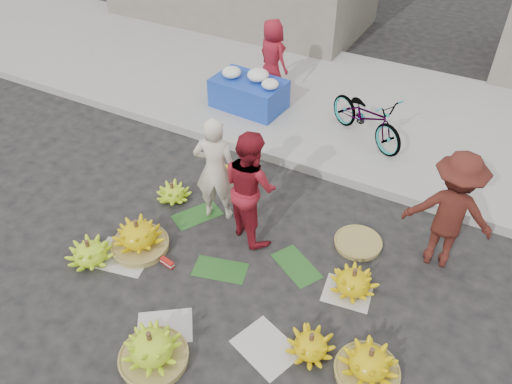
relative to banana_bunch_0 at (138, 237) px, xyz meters
The scene contains 22 objects.
ground 1.26m from the banana_bunch_0, 17.33° to the left, with size 80.00×80.00×0.00m, color black.
curb 2.84m from the banana_bunch_0, 65.19° to the left, with size 40.00×0.25×0.15m, color #999690.
sidewalk 4.82m from the banana_bunch_0, 75.72° to the left, with size 40.00×4.00×0.12m, color #999690.
newspaper_scatter 1.28m from the banana_bunch_0, 19.86° to the right, with size 3.20×1.80×0.00m, color beige, non-canonical shape.
banana_leaves 1.25m from the banana_bunch_0, 27.67° to the left, with size 2.00×1.00×0.00m, color #1B4D19, non-canonical shape.
banana_bunch_0 is the anchor object (origin of this frame).
banana_bunch_1 0.61m from the banana_bunch_0, 130.57° to the right, with size 0.65×0.65×0.35m.
banana_bunch_2 1.66m from the banana_bunch_0, 46.78° to the right, with size 0.70×0.70×0.47m.
banana_bunch_3 2.54m from the banana_bunch_0, ahead, with size 0.64×0.64×0.32m.
banana_bunch_4 3.14m from the banana_bunch_0, ahead, with size 0.64×0.64×0.44m.
banana_bunch_5 2.70m from the banana_bunch_0, 13.78° to the left, with size 0.60×0.60×0.35m.
banana_bunch_6 1.02m from the banana_bunch_0, 101.33° to the left, with size 0.48×0.48×0.30m.
banana_bunch_7 1.84m from the banana_bunch_0, 77.73° to the left, with size 0.61×0.61×0.32m.
basket_spare 2.80m from the banana_bunch_0, 29.49° to the left, with size 0.59×0.59×0.07m, color olive.
incense_stack 0.51m from the banana_bunch_0, ahead, with size 0.19×0.06×0.08m, color #B11612.
vendor_cream 1.29m from the banana_bunch_0, 62.80° to the left, with size 0.56×0.37×1.53m, color beige.
vendor_red 1.55m from the banana_bunch_0, 40.32° to the left, with size 0.76×0.59×1.56m, color maroon.
man_striped 3.78m from the banana_bunch_0, 25.52° to the left, with size 1.02×0.59×1.58m, color maroon.
flower_table 3.67m from the banana_bunch_0, 96.52° to the left, with size 1.29×0.86×0.72m.
grey_bucket 3.66m from the banana_bunch_0, 101.76° to the left, with size 0.34×0.34×0.39m, color slate.
flower_vendor 4.43m from the banana_bunch_0, 94.44° to the left, with size 0.66×0.43×1.35m, color maroon.
bicycle 4.02m from the banana_bunch_0, 64.54° to the left, with size 1.58×0.55×0.83m, color gray.
Camera 1 is at (2.24, -3.61, 4.63)m, focal length 35.00 mm.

